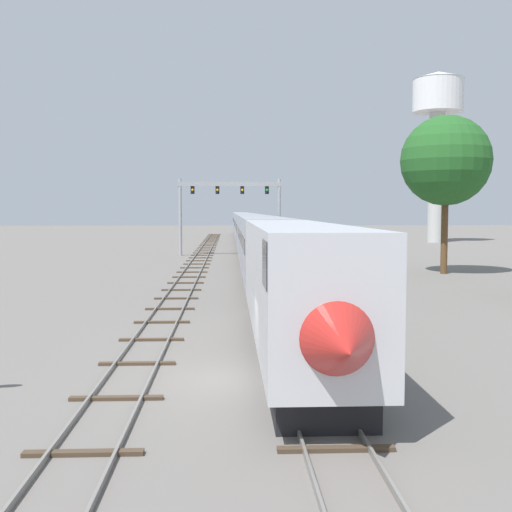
{
  "coord_description": "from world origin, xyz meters",
  "views": [
    {
      "loc": [
        -0.33,
        -19.45,
        5.29
      ],
      "look_at": [
        1.0,
        12.0,
        3.0
      ],
      "focal_mm": 44.38,
      "sensor_mm": 36.0,
      "label": 1
    }
  ],
  "objects_px": {
    "signal_gantry": "(230,200)",
    "water_tower": "(438,114)",
    "trackside_tree_left": "(446,161)",
    "passenger_train": "(247,231)"
  },
  "relations": [
    {
      "from": "signal_gantry",
      "to": "water_tower",
      "type": "distance_m",
      "value": 46.63
    },
    {
      "from": "water_tower",
      "to": "trackside_tree_left",
      "type": "relative_size",
      "value": 2.11
    },
    {
      "from": "passenger_train",
      "to": "signal_gantry",
      "type": "height_order",
      "value": "signal_gantry"
    },
    {
      "from": "signal_gantry",
      "to": "trackside_tree_left",
      "type": "height_order",
      "value": "trackside_tree_left"
    },
    {
      "from": "water_tower",
      "to": "trackside_tree_left",
      "type": "xyz_separation_m",
      "value": [
        -15.96,
        -50.68,
        -11.55
      ]
    },
    {
      "from": "signal_gantry",
      "to": "trackside_tree_left",
      "type": "bearing_deg",
      "value": -50.92
    },
    {
      "from": "trackside_tree_left",
      "to": "water_tower",
      "type": "bearing_deg",
      "value": 72.52
    },
    {
      "from": "signal_gantry",
      "to": "water_tower",
      "type": "bearing_deg",
      "value": 40.46
    },
    {
      "from": "signal_gantry",
      "to": "water_tower",
      "type": "height_order",
      "value": "water_tower"
    },
    {
      "from": "passenger_train",
      "to": "trackside_tree_left",
      "type": "relative_size",
      "value": 10.38
    }
  ]
}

